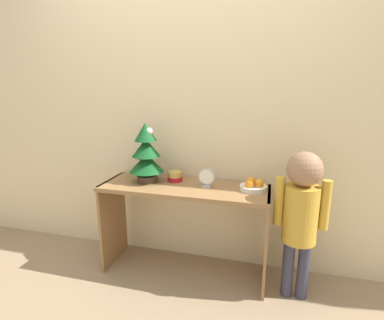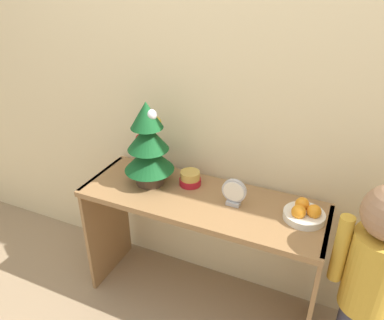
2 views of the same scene
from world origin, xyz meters
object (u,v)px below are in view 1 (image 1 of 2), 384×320
mini_tree (146,153)px  child_figure (301,208)px  fruit_bowl (253,186)px  singing_bowl (175,176)px  desk_clock (207,178)px

mini_tree → child_figure: (1.11, -0.11, -0.27)m
mini_tree → fruit_bowl: 0.82m
fruit_bowl → singing_bowl: size_ratio=1.65×
desk_clock → child_figure: size_ratio=0.14×
mini_tree → singing_bowl: mini_tree is taller
fruit_bowl → child_figure: 0.35m
fruit_bowl → singing_bowl: bearing=174.6°
mini_tree → desk_clock: mini_tree is taller
child_figure → desk_clock: bearing=171.3°
desk_clock → child_figure: (0.64, -0.10, -0.12)m
mini_tree → desk_clock: 0.49m
mini_tree → desk_clock: (0.47, -0.01, -0.15)m
fruit_bowl → child_figure: size_ratio=0.18×
mini_tree → desk_clock: size_ratio=3.22×
fruit_bowl → desk_clock: size_ratio=1.34×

